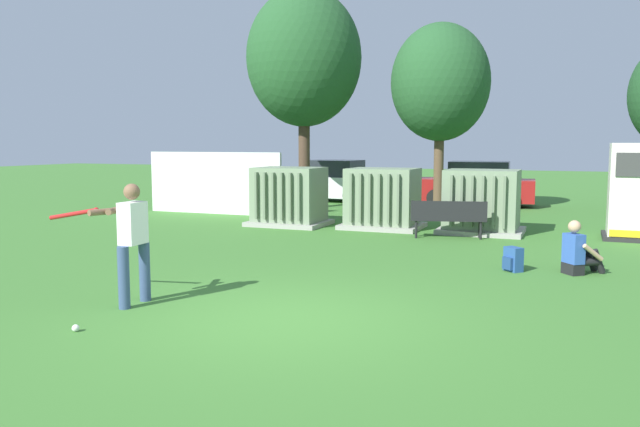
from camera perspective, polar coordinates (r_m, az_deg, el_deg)
The scene contains 14 objects.
ground_plane at distance 8.55m, azimuth -3.05°, elevation -9.38°, with size 96.00×96.00×0.00m, color #3D752D.
fence_panel at distance 21.08m, azimuth -9.41°, elevation 2.70°, with size 4.80×0.12×2.00m, color silver.
transformer_west at distance 17.94m, azimuth -2.76°, elevation 1.47°, with size 2.10×1.70×1.62m.
transformer_mid_west at distance 17.35m, azimuth 5.60°, elevation 1.28°, with size 2.10×1.70×1.62m.
transformer_mid_east at distance 16.87m, azimuth 14.21°, elevation 0.97°, with size 2.10×1.70×1.62m.
park_bench at distance 15.74m, azimuth 11.36°, elevation -0.26°, with size 1.84×0.81×0.92m.
batter at distance 9.49m, azimuth -16.57°, elevation -2.03°, with size 1.60×0.72×1.74m.
sports_ball at distance 8.53m, azimuth -20.94°, elevation -9.51°, with size 0.09×0.09×0.09m, color white.
seated_spectator at distance 12.18m, azimuth 22.01°, elevation -3.27°, with size 0.77×0.71×0.96m.
backpack at distance 12.06m, azimuth 16.79°, elevation -3.95°, with size 0.38×0.38×0.44m.
tree_left at distance 22.50m, azimuth -1.44°, elevation 13.63°, with size 3.94×3.94×7.53m.
tree_center_left at distance 21.88m, azimuth 10.67°, elevation 11.36°, with size 3.25×3.25×6.21m.
parked_car_leftmost at distance 25.32m, azimuth 0.94°, elevation 2.83°, with size 4.31×2.14×1.62m.
parked_car_left_of_center at distance 24.14m, azimuth 13.71°, elevation 2.47°, with size 4.30×2.13×1.62m.
Camera 1 is at (3.50, -7.45, 2.32)m, focal length 35.93 mm.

